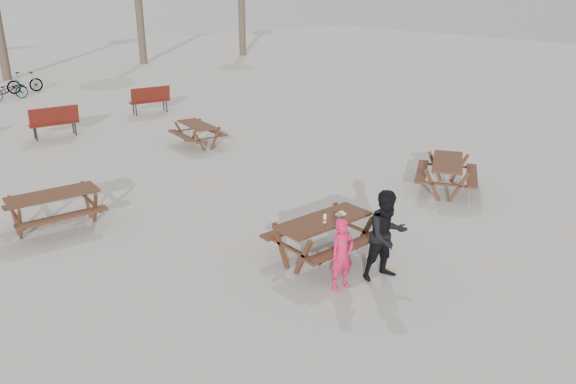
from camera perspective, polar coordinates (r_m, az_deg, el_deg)
ground at (r=10.36m, az=3.56°, el=-6.70°), size 80.00×80.00×0.00m
main_picnic_table at (r=10.10m, az=3.64°, el=-3.74°), size 1.80×1.45×0.78m
food_tray at (r=10.20m, az=5.37°, el=-2.27°), size 0.18×0.11×0.03m
bread_roll at (r=10.19m, az=5.37°, el=-2.05°), size 0.14×0.06×0.05m
soda_bottle at (r=9.85m, az=3.76°, el=-2.74°), size 0.07×0.07×0.17m
child at (r=9.16m, az=5.53°, el=-6.32°), size 0.47×0.33×1.22m
adult at (r=9.49m, az=10.00°, el=-4.37°), size 0.89×0.77×1.58m
picnic_table_east at (r=13.94m, az=15.78°, el=1.59°), size 2.23×2.14×0.75m
picnic_table_north at (r=12.35m, az=-22.59°, el=-1.76°), size 1.83×1.51×0.75m
picnic_table_far at (r=17.42m, az=-9.16°, el=5.77°), size 1.40×1.68×0.68m
park_bench_row at (r=19.79m, az=-25.38°, el=6.35°), size 9.38×1.90×1.03m
fallen_leaves at (r=12.38m, az=-2.66°, el=-1.90°), size 11.00×11.00×0.01m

